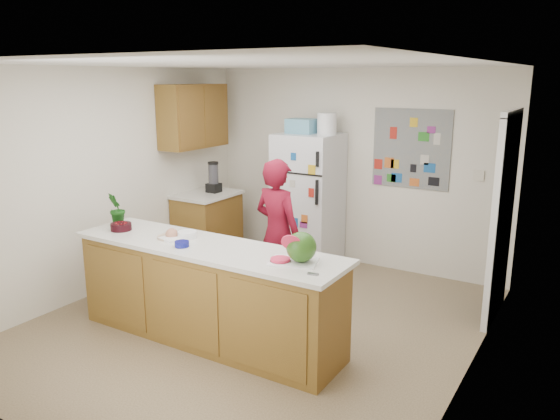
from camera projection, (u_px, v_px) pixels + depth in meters
The scene contains 26 objects.
floor at pixel (257, 325), 5.43m from camera, with size 4.00×4.50×0.02m, color brown.
wall_back at pixel (353, 168), 7.00m from camera, with size 4.00×0.02×2.50m, color beige.
wall_left at pixel (107, 181), 6.15m from camera, with size 0.02×4.50×2.50m, color beige.
wall_right at pixel (476, 232), 4.11m from camera, with size 0.02×4.50×2.50m, color beige.
ceiling at pixel (254, 63), 4.83m from camera, with size 4.00×4.50×0.02m, color white.
doorway at pixel (504, 219), 5.38m from camera, with size 0.03×0.85×2.04m, color black.
peninsula_base at pixel (208, 295), 5.01m from camera, with size 2.60×0.62×0.88m, color brown.
peninsula_top at pixel (206, 247), 4.90m from camera, with size 2.68×0.70×0.04m, color silver.
side_counter_base at pixel (208, 227), 7.30m from camera, with size 0.60×0.80×0.86m, color brown.
side_counter_top at pixel (206, 194), 7.19m from camera, with size 0.64×0.84×0.04m, color silver.
upper_cabinets at pixel (193, 116), 6.97m from camera, with size 0.35×1.00×0.80m, color brown.
refrigerator at pixel (308, 200), 7.01m from camera, with size 0.75×0.70×1.70m, color silver.
fridge_top_bin at pixel (302, 126), 6.84m from camera, with size 0.35×0.28×0.18m, color #5999B2.
photo_collage at pixel (411, 149), 6.53m from camera, with size 0.95×0.01×0.95m, color slate.
person at pixel (278, 233), 5.72m from camera, with size 0.58×0.38×1.58m, color maroon.
blender_appliance at pixel (213, 178), 7.20m from camera, with size 0.13×0.13×0.38m, color black.
cutting_board at pixel (293, 262), 4.44m from camera, with size 0.38×0.29×0.01m, color silver.
watermelon at pixel (301, 247), 4.39m from camera, with size 0.25×0.25×0.25m, color #275C12.
watermelon_slice at pixel (280, 259), 4.44m from camera, with size 0.16×0.16×0.02m, color red.
cherry_bowl at pixel (121, 227), 5.36m from camera, with size 0.20×0.20×0.07m, color black.
white_bowl at pixel (187, 235), 5.12m from camera, with size 0.18×0.18×0.06m, color silver.
cobalt_bowl at pixel (182, 244), 4.84m from camera, with size 0.13×0.13×0.05m, color navy.
plate at pixel (172, 237), 5.12m from camera, with size 0.27×0.27×0.02m, color #C2B298.
paper_towel at pixel (172, 239), 5.06m from camera, with size 0.19×0.17×0.02m, color white.
keys at pixel (313, 274), 4.16m from camera, with size 0.08×0.04×0.01m, color slate.
potted_plant at pixel (117, 209), 5.49m from camera, with size 0.19×0.15×0.35m, color #1C4713.
Camera 1 is at (2.80, -4.15, 2.39)m, focal length 35.00 mm.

